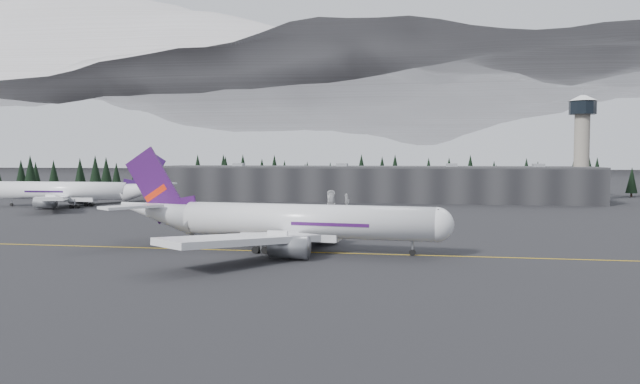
% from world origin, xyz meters
% --- Properties ---
extents(ground, '(1400.00, 1400.00, 0.00)m').
position_xyz_m(ground, '(0.00, 0.00, 0.00)').
color(ground, black).
rests_on(ground, ground).
extents(taxiline, '(400.00, 0.40, 0.02)m').
position_xyz_m(taxiline, '(0.00, -2.00, 0.01)').
color(taxiline, gold).
rests_on(taxiline, ground).
extents(terminal, '(160.00, 30.00, 12.60)m').
position_xyz_m(terminal, '(0.00, 125.00, 6.30)').
color(terminal, black).
rests_on(terminal, ground).
extents(control_tower, '(10.00, 10.00, 37.70)m').
position_xyz_m(control_tower, '(75.00, 128.00, 23.41)').
color(control_tower, gray).
rests_on(control_tower, ground).
extents(treeline, '(360.00, 20.00, 15.00)m').
position_xyz_m(treeline, '(0.00, 162.00, 7.50)').
color(treeline, black).
rests_on(treeline, ground).
extents(mountain_ridge, '(4400.00, 900.00, 420.00)m').
position_xyz_m(mountain_ridge, '(0.00, 1000.00, 0.00)').
color(mountain_ridge, white).
rests_on(mountain_ridge, ground).
extents(jet_main, '(61.37, 56.41, 18.06)m').
position_xyz_m(jet_main, '(-4.02, -0.32, 5.09)').
color(jet_main, silver).
rests_on(jet_main, ground).
extents(jet_parked, '(61.62, 56.89, 18.12)m').
position_xyz_m(jet_parked, '(-88.78, 77.65, 5.11)').
color(jet_parked, white).
rests_on(jet_parked, ground).
extents(gse_vehicle_a, '(3.41, 5.71, 1.49)m').
position_xyz_m(gse_vehicle_a, '(-9.18, 93.26, 0.74)').
color(gse_vehicle_a, silver).
rests_on(gse_vehicle_a, ground).
extents(gse_vehicle_b, '(4.32, 2.93, 1.37)m').
position_xyz_m(gse_vehicle_b, '(-4.53, 97.95, 0.68)').
color(gse_vehicle_b, silver).
rests_on(gse_vehicle_b, ground).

